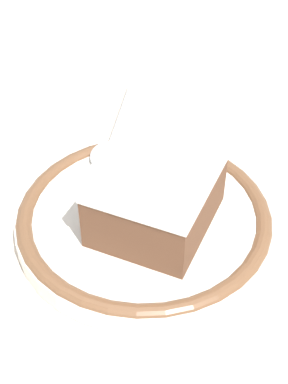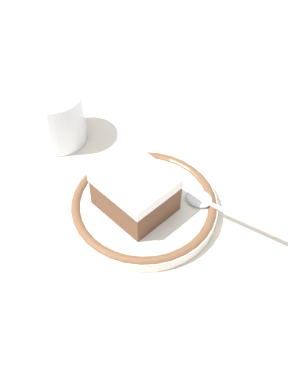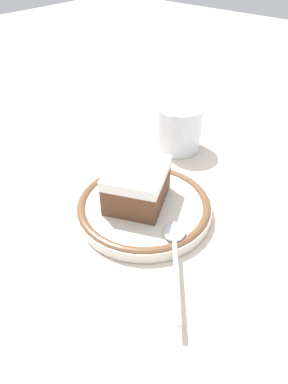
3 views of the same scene
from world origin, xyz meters
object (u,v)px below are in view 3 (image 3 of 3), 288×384
object	(u,v)px
spoon	(175,245)
cup	(178,129)
cake_slice	(137,185)
plate	(144,207)

from	to	relation	value
spoon	cup	size ratio (longest dim) A/B	1.50
cake_slice	spoon	size ratio (longest dim) A/B	0.89
cake_slice	cup	bearing A→B (deg)	108.37
plate	spoon	bearing A→B (deg)	-25.31
cup	cake_slice	bearing A→B (deg)	-71.63
cake_slice	spoon	bearing A→B (deg)	-21.99
plate	cup	world-z (taller)	cup
plate	spoon	size ratio (longest dim) A/B	1.51
spoon	cup	world-z (taller)	cup
spoon	cup	xyz separation A→B (m)	(-0.14, 0.20, 0.01)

